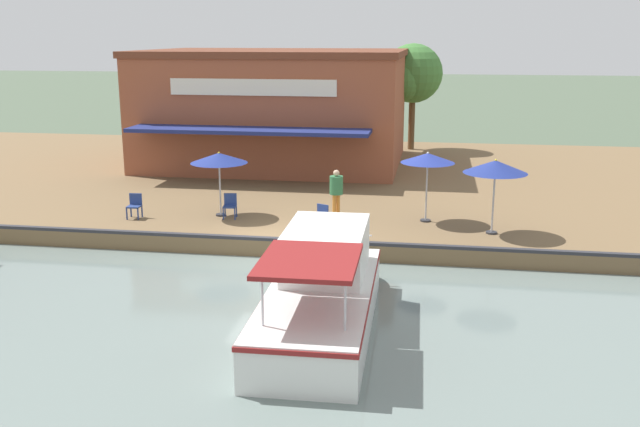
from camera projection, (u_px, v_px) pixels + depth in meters
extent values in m
plane|color=#4C5B47|center=(271.00, 260.00, 22.20)|extent=(220.00, 220.00, 0.00)
cube|color=brown|center=(325.00, 181.00, 32.66)|extent=(22.00, 56.00, 0.60)
cube|color=#2D2D33|center=(271.00, 239.00, 22.14)|extent=(0.20, 50.40, 0.10)
cube|color=brown|center=(276.00, 110.00, 35.13)|extent=(9.13, 12.15, 5.21)
cube|color=brown|center=(276.00, 53.00, 34.46)|extent=(9.31, 12.39, 0.30)
cube|color=navy|center=(248.00, 131.00, 29.98)|extent=(1.80, 10.33, 0.16)
cube|color=silver|center=(252.00, 87.00, 30.38)|extent=(0.08, 7.29, 0.70)
cylinder|color=#B7B7B7|center=(220.00, 186.00, 24.95)|extent=(0.06, 0.06, 2.12)
cylinder|color=#2D2D33|center=(221.00, 215.00, 25.20)|extent=(0.36, 0.36, 0.06)
cone|color=navy|center=(219.00, 158.00, 24.70)|extent=(1.99, 1.99, 0.35)
cone|color=yellow|center=(219.00, 157.00, 24.70)|extent=(1.23, 1.23, 0.28)
sphere|color=yellow|center=(219.00, 153.00, 24.66)|extent=(0.08, 0.08, 0.08)
cylinder|color=#B7B7B7|center=(427.00, 189.00, 24.17)|extent=(0.06, 0.06, 2.25)
cylinder|color=#2D2D33|center=(425.00, 220.00, 24.43)|extent=(0.36, 0.36, 0.06)
cone|color=navy|center=(428.00, 158.00, 23.90)|extent=(1.82, 1.82, 0.33)
cone|color=white|center=(428.00, 157.00, 23.90)|extent=(1.13, 1.13, 0.26)
sphere|color=white|center=(428.00, 153.00, 23.86)|extent=(0.08, 0.08, 0.08)
cylinder|color=#B7B7B7|center=(493.00, 199.00, 22.67)|extent=(0.06, 0.06, 2.25)
cylinder|color=#2D2D33|center=(491.00, 233.00, 22.94)|extent=(0.36, 0.36, 0.06)
cone|color=navy|center=(495.00, 167.00, 22.41)|extent=(2.02, 2.02, 0.40)
cone|color=yellow|center=(495.00, 166.00, 22.41)|extent=(1.25, 1.25, 0.32)
sphere|color=yellow|center=(496.00, 160.00, 22.36)|extent=(0.08, 0.08, 0.08)
cube|color=navy|center=(138.00, 214.00, 24.56)|extent=(0.04, 0.04, 0.42)
cube|color=navy|center=(127.00, 214.00, 24.60)|extent=(0.04, 0.04, 0.42)
cube|color=navy|center=(142.00, 211.00, 24.95)|extent=(0.04, 0.04, 0.42)
cube|color=navy|center=(131.00, 211.00, 24.99)|extent=(0.04, 0.04, 0.42)
cube|color=navy|center=(134.00, 206.00, 24.72)|extent=(0.46, 0.46, 0.05)
cube|color=navy|center=(136.00, 199.00, 24.86)|extent=(0.06, 0.44, 0.40)
cube|color=navy|center=(235.00, 214.00, 24.59)|extent=(0.04, 0.04, 0.42)
cube|color=navy|center=(223.00, 214.00, 24.60)|extent=(0.04, 0.04, 0.42)
cube|color=navy|center=(236.00, 211.00, 24.97)|extent=(0.04, 0.04, 0.42)
cube|color=navy|center=(225.00, 211.00, 24.98)|extent=(0.04, 0.04, 0.42)
cube|color=navy|center=(230.00, 206.00, 24.73)|extent=(0.49, 0.49, 0.05)
cube|color=navy|center=(230.00, 199.00, 24.87)|extent=(0.10, 0.44, 0.40)
cube|color=navy|center=(320.00, 227.00, 22.93)|extent=(0.05, 0.05, 0.42)
cube|color=navy|center=(311.00, 225.00, 23.16)|extent=(0.05, 0.05, 0.42)
cube|color=navy|center=(328.00, 224.00, 23.24)|extent=(0.05, 0.05, 0.42)
cube|color=navy|center=(318.00, 222.00, 23.47)|extent=(0.05, 0.05, 0.42)
cube|color=navy|center=(319.00, 218.00, 23.15)|extent=(0.59, 0.59, 0.05)
cube|color=navy|center=(323.00, 210.00, 23.25)|extent=(0.24, 0.41, 0.40)
cylinder|color=orange|center=(338.00, 205.00, 25.02)|extent=(0.13, 0.13, 0.81)
cylinder|color=orange|center=(334.00, 206.00, 24.93)|extent=(0.13, 0.13, 0.81)
cylinder|color=#337547|center=(336.00, 185.00, 24.80)|extent=(0.47, 0.47, 0.64)
sphere|color=#DBB28E|center=(336.00, 173.00, 24.70)|extent=(0.22, 0.22, 0.22)
cube|color=white|center=(320.00, 310.00, 16.55)|extent=(6.64, 2.51, 1.06)
ellipsoid|color=white|center=(336.00, 266.00, 19.72)|extent=(2.37, 2.30, 1.06)
cube|color=maroon|center=(320.00, 292.00, 16.44)|extent=(6.72, 2.55, 0.10)
cube|color=white|center=(326.00, 249.00, 17.39)|extent=(2.85, 1.96, 1.18)
cube|color=black|center=(318.00, 261.00, 16.03)|extent=(0.10, 1.66, 0.41)
cube|color=maroon|center=(309.00, 261.00, 14.65)|extent=(2.57, 2.07, 0.10)
cylinder|color=silver|center=(345.00, 303.00, 13.95)|extent=(0.05, 0.05, 1.16)
cylinder|color=silver|center=(262.00, 299.00, 14.17)|extent=(0.05, 0.05, 1.16)
cylinder|color=silver|center=(338.00, 234.00, 19.77)|extent=(0.08, 1.90, 0.04)
cylinder|color=brown|center=(412.00, 123.00, 39.50)|extent=(0.35, 0.35, 2.97)
sphere|color=#427A38|center=(413.00, 73.00, 38.85)|extent=(3.21, 3.21, 3.21)
sphere|color=#427A38|center=(403.00, 80.00, 38.39)|extent=(2.25, 2.25, 2.25)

